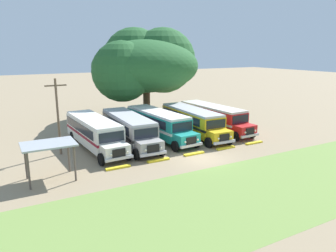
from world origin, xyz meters
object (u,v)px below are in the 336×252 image
parked_bus_slot_3 (193,120)px  waiting_shelter (49,147)px  parked_bus_slot_0 (94,131)px  parked_bus_slot_4 (213,116)px  utility_pole (58,115)px  broad_shade_tree (145,64)px  parked_bus_slot_2 (159,123)px  parked_bus_slot_1 (129,128)px

parked_bus_slot_3 → waiting_shelter: size_ratio=3.02×
parked_bus_slot_0 → parked_bus_slot_4: (14.01, 0.24, 0.00)m
parked_bus_slot_3 → utility_pole: (-13.99, -0.08, 2.01)m
broad_shade_tree → waiting_shelter: (-14.90, -16.25, -4.79)m
parked_bus_slot_0 → parked_bus_slot_3: 10.77m
parked_bus_slot_2 → waiting_shelter: (-11.85, -6.32, 0.87)m
parked_bus_slot_2 → broad_shade_tree: 11.83m
parked_bus_slot_0 → parked_bus_slot_3: same height
parked_bus_slot_2 → utility_pole: (-10.13, -0.67, 2.01)m
broad_shade_tree → parked_bus_slot_1: bearing=-122.1°
utility_pole → waiting_shelter: utility_pole is taller
broad_shade_tree → parked_bus_slot_3: bearing=-85.5°
parked_bus_slot_3 → waiting_shelter: parked_bus_slot_3 is taller
parked_bus_slot_0 → parked_bus_slot_1: size_ratio=1.00×
parked_bus_slot_4 → broad_shade_tree: (-4.06, 9.93, 5.66)m
utility_pole → parked_bus_slot_4: bearing=2.2°
parked_bus_slot_2 → parked_bus_slot_4: size_ratio=1.00×
parked_bus_slot_1 → broad_shade_tree: size_ratio=0.73×
parked_bus_slot_3 → broad_shade_tree: broad_shade_tree is taller
utility_pole → broad_shade_tree: bearing=38.8°
parked_bus_slot_1 → waiting_shelter: 10.21m
parked_bus_slot_0 → parked_bus_slot_4: bearing=87.9°
parked_bus_slot_0 → waiting_shelter: bearing=-42.2°
parked_bus_slot_1 → broad_shade_tree: (6.56, 10.43, 5.66)m
parked_bus_slot_2 → waiting_shelter: 13.46m
waiting_shelter → broad_shade_tree: bearing=47.5°
parked_bus_slot_1 → waiting_shelter: bearing=-53.3°
utility_pole → waiting_shelter: bearing=-107.0°
parked_bus_slot_3 → parked_bus_slot_1: bearing=-89.0°
parked_bus_slot_1 → parked_bus_slot_2: (3.51, 0.50, 0.00)m
parked_bus_slot_1 → parked_bus_slot_4: 10.63m
parked_bus_slot_4 → broad_shade_tree: bearing=-160.8°
parked_bus_slot_2 → broad_shade_tree: broad_shade_tree is taller
parked_bus_slot_2 → parked_bus_slot_0: bearing=-92.0°
parked_bus_slot_0 → parked_bus_slot_3: (10.77, -0.36, 0.00)m
parked_bus_slot_0 → broad_shade_tree: (9.95, 10.16, 5.66)m
broad_shade_tree → waiting_shelter: bearing=-132.5°
parked_bus_slot_3 → broad_shade_tree: size_ratio=0.73×
broad_shade_tree → utility_pole: 17.30m
broad_shade_tree → utility_pole: bearing=-141.2°
parked_bus_slot_3 → utility_pole: size_ratio=1.62×
waiting_shelter → parked_bus_slot_1: bearing=34.9°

